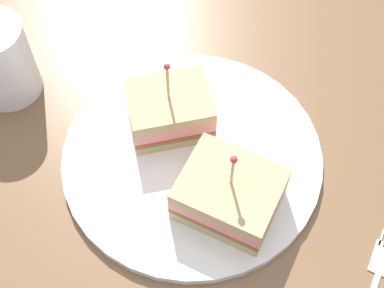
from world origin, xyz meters
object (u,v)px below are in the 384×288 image
at_px(sandwich_half_front, 167,111).
at_px(sandwich_half_back, 230,193).
at_px(plate, 192,156).
at_px(fork, 379,270).
at_px(drink_glass, 0,63).

bearing_deg(sandwich_half_front, sandwich_half_back, -87.83).
distance_m(plate, sandwich_half_front, 0.06).
distance_m(sandwich_half_front, fork, 0.27).
height_order(sandwich_half_front, fork, sandwich_half_front).
relative_size(plate, drink_glass, 2.94).
relative_size(sandwich_half_front, sandwich_half_back, 0.86).
relative_size(plate, sandwich_half_front, 2.68).
bearing_deg(plate, fork, -66.05).
height_order(plate, sandwich_half_back, sandwich_half_back).
bearing_deg(fork, sandwich_half_back, 123.99).
xyz_separation_m(sandwich_half_front, drink_glass, (-0.13, 0.15, 0.01)).
distance_m(drink_glass, fork, 0.47).
relative_size(plate, fork, 2.75).
height_order(plate, drink_glass, drink_glass).
height_order(sandwich_half_back, fork, sandwich_half_back).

